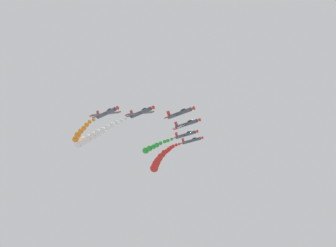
% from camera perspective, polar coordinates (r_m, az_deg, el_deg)
% --- Properties ---
extents(airplane_lead, '(8.90, 10.35, 4.16)m').
position_cam_1_polar(airplane_lead, '(97.80, 1.91, 1.68)').
color(airplane_lead, '#474C56').
extents(airplane_left_inner, '(8.63, 10.35, 4.77)m').
position_cam_1_polar(airplane_left_inner, '(107.04, 3.02, -0.06)').
color(airplane_left_inner, '#474C56').
extents(airplane_right_inner, '(9.23, 10.35, 3.40)m').
position_cam_1_polar(airplane_right_inner, '(99.12, -4.35, 1.79)').
color(airplane_right_inner, '#474C56').
extents(smoke_trail_right_inner, '(5.48, 24.05, 5.82)m').
position_cam_1_polar(smoke_trail_right_inner, '(116.75, -12.35, -2.16)').
color(smoke_trail_right_inner, white).
extents(airplane_left_outer, '(9.12, 10.35, 3.56)m').
position_cam_1_polar(airplane_left_outer, '(118.79, 2.86, -1.80)').
color(airplane_left_outer, '#474C56').
extents(smoke_trail_left_outer, '(3.17, 14.94, 3.69)m').
position_cam_1_polar(smoke_trail_left_outer, '(130.20, -2.52, -3.82)').
color(smoke_trail_left_outer, green).
extents(airplane_right_outer, '(9.18, 10.35, 3.48)m').
position_cam_1_polar(airplane_right_outer, '(99.24, -9.85, 1.68)').
color(airplane_right_outer, '#474C56').
extents(smoke_trail_right_outer, '(2.97, 14.98, 4.51)m').
position_cam_1_polar(smoke_trail_right_outer, '(113.38, -13.93, -1.45)').
color(smoke_trail_right_outer, orange).
extents(airplane_trailing, '(9.17, 10.35, 3.49)m').
position_cam_1_polar(airplane_trailing, '(129.93, 3.82, -2.75)').
color(airplane_trailing, '#474C56').
extents(smoke_trail_trailing, '(8.16, 24.51, 7.95)m').
position_cam_1_polar(smoke_trail_trailing, '(148.84, -1.54, -6.04)').
color(smoke_trail_trailing, red).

